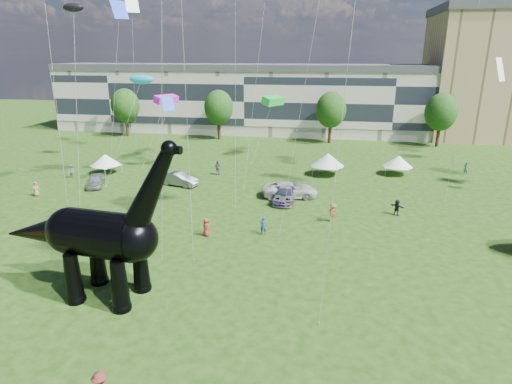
# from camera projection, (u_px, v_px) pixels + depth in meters

# --- Properties ---
(ground) EXTENTS (220.00, 220.00, 0.00)m
(ground) POSITION_uv_depth(u_px,v_px,m) (193.00, 303.00, 27.14)
(ground) COLOR #16330C
(ground) RESTS_ON ground
(terrace_row) EXTENTS (78.00, 11.00, 12.00)m
(terrace_row) POSITION_uv_depth(u_px,v_px,m) (250.00, 101.00, 84.67)
(terrace_row) COLOR beige
(terrace_row) RESTS_ON ground
(apartment_block) EXTENTS (28.00, 18.00, 22.00)m
(apartment_block) POSITION_uv_depth(u_px,v_px,m) (510.00, 77.00, 78.14)
(apartment_block) COLOR tan
(apartment_block) RESTS_ON ground
(tree_far_left) EXTENTS (5.20, 5.20, 9.44)m
(tree_far_left) POSITION_uv_depth(u_px,v_px,m) (125.00, 103.00, 79.72)
(tree_far_left) COLOR #382314
(tree_far_left) RESTS_ON ground
(tree_mid_left) EXTENTS (5.20, 5.20, 9.44)m
(tree_mid_left) POSITION_uv_depth(u_px,v_px,m) (218.00, 105.00, 76.80)
(tree_mid_left) COLOR #382314
(tree_mid_left) RESTS_ON ground
(tree_mid_right) EXTENTS (5.20, 5.20, 9.44)m
(tree_mid_right) POSITION_uv_depth(u_px,v_px,m) (331.00, 107.00, 73.55)
(tree_mid_right) COLOR #382314
(tree_mid_right) RESTS_ON ground
(tree_far_right) EXTENTS (5.20, 5.20, 9.44)m
(tree_far_right) POSITION_uv_depth(u_px,v_px,m) (441.00, 109.00, 70.63)
(tree_far_right) COLOR #382314
(tree_far_right) RESTS_ON ground
(dinosaur_sculpture) EXTENTS (13.48, 4.07, 10.97)m
(dinosaur_sculpture) POSITION_uv_depth(u_px,v_px,m) (95.00, 236.00, 26.86)
(dinosaur_sculpture) COLOR black
(dinosaur_sculpture) RESTS_ON ground
(car_silver) EXTENTS (3.19, 4.64, 1.47)m
(car_silver) POSITION_uv_depth(u_px,v_px,m) (96.00, 181.00, 50.62)
(car_silver) COLOR silver
(car_silver) RESTS_ON ground
(car_grey) EXTENTS (4.95, 2.89, 1.54)m
(car_grey) POSITION_uv_depth(u_px,v_px,m) (180.00, 179.00, 51.01)
(car_grey) COLOR slate
(car_grey) RESTS_ON ground
(car_white) EXTENTS (6.34, 3.64, 1.67)m
(car_white) POSITION_uv_depth(u_px,v_px,m) (290.00, 190.00, 46.88)
(car_white) COLOR silver
(car_white) RESTS_ON ground
(car_dark) EXTENTS (2.28, 5.37, 1.55)m
(car_dark) POSITION_uv_depth(u_px,v_px,m) (285.00, 194.00, 45.61)
(car_dark) COLOR #595960
(car_dark) RESTS_ON ground
(gazebo_near) EXTENTS (5.09, 5.09, 2.90)m
(gazebo_near) POSITION_uv_depth(u_px,v_px,m) (328.00, 160.00, 54.97)
(gazebo_near) COLOR silver
(gazebo_near) RESTS_ON ground
(gazebo_far) EXTENTS (4.35, 4.35, 2.56)m
(gazebo_far) POSITION_uv_depth(u_px,v_px,m) (398.00, 161.00, 55.21)
(gazebo_far) COLOR white
(gazebo_far) RESTS_ON ground
(gazebo_left) EXTENTS (4.79, 4.79, 2.57)m
(gazebo_left) POSITION_uv_depth(u_px,v_px,m) (105.00, 160.00, 55.87)
(gazebo_left) COLOR white
(gazebo_left) RESTS_ON ground
(visitors) EXTENTS (50.45, 44.73, 1.90)m
(visitors) POSITION_uv_depth(u_px,v_px,m) (220.00, 211.00, 40.52)
(visitors) COLOR #AC7956
(visitors) RESTS_ON ground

